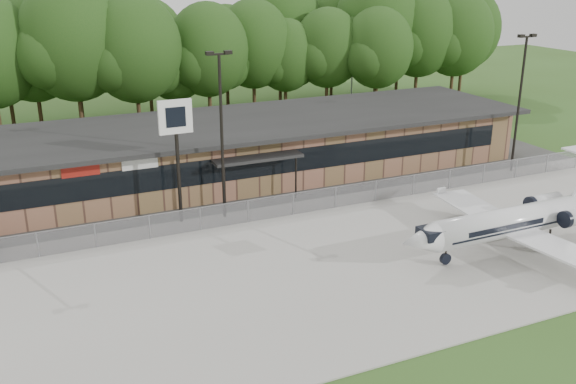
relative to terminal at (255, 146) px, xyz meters
name	(u,v)px	position (x,y,z in m)	size (l,w,h in m)	color
ground	(459,329)	(0.00, -23.94, -2.18)	(160.00, 160.00, 0.00)	#314E1C
apron	(364,256)	(0.00, -15.94, -2.14)	(64.00, 18.00, 0.08)	#9E9B93
parking_lot	(279,191)	(0.00, -4.44, -2.15)	(50.00, 9.00, 0.06)	#383835
terminal	(255,146)	(0.00, 0.00, 0.00)	(41.00, 11.65, 4.30)	brown
fence	(307,202)	(0.00, -8.94, -1.40)	(46.00, 0.04, 1.52)	gray
treeline	(185,47)	(0.00, 18.06, 5.32)	(72.00, 12.00, 15.00)	#153C13
light_pole_mid	(221,124)	(-5.00, -7.44, 3.80)	(1.55, 0.30, 10.23)	black
light_pole_right	(520,94)	(18.00, -7.44, 3.80)	(1.55, 0.30, 10.23)	black
business_jet	(518,221)	(7.98, -18.65, -0.45)	(14.28, 12.68, 4.83)	silver
pole_sign	(176,130)	(-7.67, -7.14, 3.62)	(1.99, 0.27, 7.58)	black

